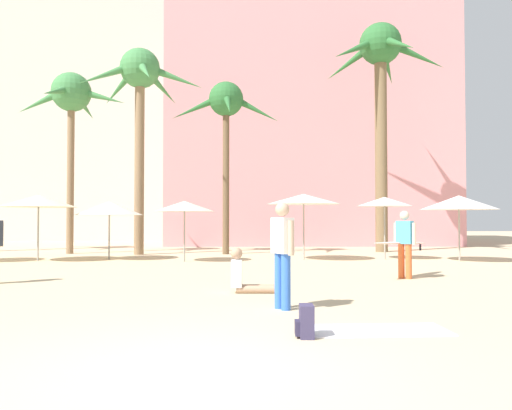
{
  "coord_description": "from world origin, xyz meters",
  "views": [
    {
      "loc": [
        0.63,
        -5.08,
        1.52
      ],
      "look_at": [
        0.84,
        6.07,
        1.84
      ],
      "focal_mm": 35.55,
      "sensor_mm": 36.0,
      "label": 1
    }
  ],
  "objects_px": {
    "palm_tree_far_left": "(71,101)",
    "person_near_left": "(245,277)",
    "cafe_umbrella_4": "(109,208)",
    "cafe_umbrella_3": "(39,201)",
    "cafe_umbrella_5": "(304,199)",
    "palm_tree_center": "(226,110)",
    "person_near_right": "(403,242)",
    "backpack": "(306,322)",
    "cafe_umbrella_1": "(384,202)",
    "cafe_umbrella_2": "(185,206)",
    "palm_tree_far_right": "(140,86)",
    "beach_towel": "(376,330)",
    "palm_tree_right": "(381,71)",
    "cafe_umbrella_6": "(459,203)",
    "person_mid_center": "(282,250)"
  },
  "relations": [
    {
      "from": "backpack",
      "to": "person_mid_center",
      "type": "height_order",
      "value": "person_mid_center"
    },
    {
      "from": "palm_tree_far_left",
      "to": "palm_tree_center",
      "type": "height_order",
      "value": "palm_tree_far_left"
    },
    {
      "from": "cafe_umbrella_4",
      "to": "cafe_umbrella_6",
      "type": "distance_m",
      "value": 13.03
    },
    {
      "from": "palm_tree_far_left",
      "to": "cafe_umbrella_5",
      "type": "xyz_separation_m",
      "value": [
        10.02,
        -3.67,
        -4.54
      ]
    },
    {
      "from": "cafe_umbrella_1",
      "to": "cafe_umbrella_2",
      "type": "height_order",
      "value": "cafe_umbrella_1"
    },
    {
      "from": "cafe_umbrella_3",
      "to": "person_near_right",
      "type": "height_order",
      "value": "cafe_umbrella_3"
    },
    {
      "from": "palm_tree_far_left",
      "to": "cafe_umbrella_3",
      "type": "xyz_separation_m",
      "value": [
        0.2,
        -3.93,
        -4.63
      ]
    },
    {
      "from": "palm_tree_far_left",
      "to": "person_near_left",
      "type": "bearing_deg",
      "value": -57.12
    },
    {
      "from": "cafe_umbrella_1",
      "to": "cafe_umbrella_5",
      "type": "bearing_deg",
      "value": -176.2
    },
    {
      "from": "palm_tree_far_right",
      "to": "cafe_umbrella_4",
      "type": "xyz_separation_m",
      "value": [
        -0.58,
        -2.66,
        -5.4
      ]
    },
    {
      "from": "palm_tree_center",
      "to": "cafe_umbrella_5",
      "type": "distance_m",
      "value": 6.04
    },
    {
      "from": "palm_tree_center",
      "to": "cafe_umbrella_5",
      "type": "relative_size",
      "value": 2.76
    },
    {
      "from": "person_mid_center",
      "to": "palm_tree_far_left",
      "type": "bearing_deg",
      "value": -89.11
    },
    {
      "from": "beach_towel",
      "to": "person_near_right",
      "type": "height_order",
      "value": "person_near_right"
    },
    {
      "from": "palm_tree_center",
      "to": "cafe_umbrella_1",
      "type": "xyz_separation_m",
      "value": [
        6.18,
        -3.04,
        -4.16
      ]
    },
    {
      "from": "cafe_umbrella_5",
      "to": "person_near_right",
      "type": "relative_size",
      "value": 1.25
    },
    {
      "from": "cafe_umbrella_2",
      "to": "person_near_right",
      "type": "distance_m",
      "value": 8.32
    },
    {
      "from": "person_near_left",
      "to": "palm_tree_center",
      "type": "bearing_deg",
      "value": 95.29
    },
    {
      "from": "palm_tree_center",
      "to": "cafe_umbrella_1",
      "type": "distance_m",
      "value": 8.04
    },
    {
      "from": "cafe_umbrella_3",
      "to": "cafe_umbrella_6",
      "type": "distance_m",
      "value": 15.41
    },
    {
      "from": "person_near_right",
      "to": "beach_towel",
      "type": "bearing_deg",
      "value": 22.36
    },
    {
      "from": "cafe_umbrella_6",
      "to": "cafe_umbrella_4",
      "type": "bearing_deg",
      "value": 175.08
    },
    {
      "from": "cafe_umbrella_1",
      "to": "backpack",
      "type": "relative_size",
      "value": 5.67
    },
    {
      "from": "palm_tree_right",
      "to": "cafe_umbrella_4",
      "type": "bearing_deg",
      "value": -159.54
    },
    {
      "from": "cafe_umbrella_3",
      "to": "cafe_umbrella_5",
      "type": "distance_m",
      "value": 9.82
    },
    {
      "from": "cafe_umbrella_2",
      "to": "cafe_umbrella_1",
      "type": "bearing_deg",
      "value": 6.35
    },
    {
      "from": "palm_tree_far_right",
      "to": "beach_towel",
      "type": "distance_m",
      "value": 18.01
    },
    {
      "from": "palm_tree_far_left",
      "to": "cafe_umbrella_4",
      "type": "xyz_separation_m",
      "value": [
        2.63,
        -3.28,
        -4.88
      ]
    },
    {
      "from": "cafe_umbrella_2",
      "to": "person_near_left",
      "type": "xyz_separation_m",
      "value": [
        2.22,
        -7.82,
        -1.68
      ]
    },
    {
      "from": "cafe_umbrella_4",
      "to": "cafe_umbrella_2",
      "type": "bearing_deg",
      "value": -18.76
    },
    {
      "from": "palm_tree_far_left",
      "to": "person_near_left",
      "type": "relative_size",
      "value": 8.43
    },
    {
      "from": "person_near_right",
      "to": "person_mid_center",
      "type": "bearing_deg",
      "value": 5.29
    },
    {
      "from": "cafe_umbrella_4",
      "to": "person_near_right",
      "type": "bearing_deg",
      "value": -34.05
    },
    {
      "from": "palm_tree_right",
      "to": "palm_tree_far_right",
      "type": "relative_size",
      "value": 1.21
    },
    {
      "from": "palm_tree_far_left",
      "to": "cafe_umbrella_2",
      "type": "bearing_deg",
      "value": -37.43
    },
    {
      "from": "palm_tree_center",
      "to": "beach_towel",
      "type": "relative_size",
      "value": 3.91
    },
    {
      "from": "cafe_umbrella_3",
      "to": "cafe_umbrella_6",
      "type": "bearing_deg",
      "value": -1.76
    },
    {
      "from": "palm_tree_center",
      "to": "backpack",
      "type": "xyz_separation_m",
      "value": [
        1.67,
        -15.72,
        -6.16
      ]
    },
    {
      "from": "palm_tree_right",
      "to": "person_near_left",
      "type": "relative_size",
      "value": 11.29
    },
    {
      "from": "cafe_umbrella_1",
      "to": "cafe_umbrella_2",
      "type": "xyz_separation_m",
      "value": [
        -7.52,
        -0.84,
        -0.2
      ]
    },
    {
      "from": "cafe_umbrella_2",
      "to": "beach_towel",
      "type": "relative_size",
      "value": 1.13
    },
    {
      "from": "cafe_umbrella_4",
      "to": "palm_tree_far_right",
      "type": "bearing_deg",
      "value": 77.64
    },
    {
      "from": "beach_towel",
      "to": "cafe_umbrella_2",
      "type": "bearing_deg",
      "value": 109.33
    },
    {
      "from": "cafe_umbrella_2",
      "to": "cafe_umbrella_6",
      "type": "bearing_deg",
      "value": -0.59
    },
    {
      "from": "cafe_umbrella_2",
      "to": "person_near_left",
      "type": "relative_size",
      "value": 2.28
    },
    {
      "from": "cafe_umbrella_3",
      "to": "beach_towel",
      "type": "xyz_separation_m",
      "value": [
        9.43,
        -11.84,
        -2.19
      ]
    },
    {
      "from": "palm_tree_center",
      "to": "backpack",
      "type": "distance_m",
      "value": 16.97
    },
    {
      "from": "cafe_umbrella_2",
      "to": "cafe_umbrella_4",
      "type": "height_order",
      "value": "cafe_umbrella_4"
    },
    {
      "from": "palm_tree_center",
      "to": "cafe_umbrella_3",
      "type": "distance_m",
      "value": 8.67
    },
    {
      "from": "palm_tree_center",
      "to": "backpack",
      "type": "bearing_deg",
      "value": -83.92
    }
  ]
}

